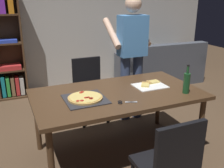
{
  "coord_description": "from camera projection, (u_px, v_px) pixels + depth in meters",
  "views": [
    {
      "loc": [
        -1.09,
        -2.37,
        1.75
      ],
      "look_at": [
        0.0,
        0.15,
        0.8
      ],
      "focal_mm": 41.23,
      "sensor_mm": 36.0,
      "label": 1
    }
  ],
  "objects": [
    {
      "name": "back_wall",
      "position": [
        60.0,
        15.0,
        4.83
      ],
      "size": [
        6.4,
        0.1,
        2.8
      ],
      "primitive_type": "cube",
      "color": "silver",
      "rests_on": "ground_plane"
    },
    {
      "name": "dining_table",
      "position": [
        117.0,
        98.0,
        2.81
      ],
      "size": [
        1.81,
        1.01,
        0.75
      ],
      "color": "#4C331E",
      "rests_on": "ground_plane"
    },
    {
      "name": "wine_bottle",
      "position": [
        187.0,
        82.0,
        2.74
      ],
      "size": [
        0.07,
        0.07,
        0.32
      ],
      "color": "#194723",
      "rests_on": "dining_table"
    },
    {
      "name": "pizza_slices_on_towel",
      "position": [
        150.0,
        85.0,
        3.0
      ],
      "size": [
        0.36,
        0.28,
        0.03
      ],
      "color": "white",
      "rests_on": "dining_table"
    },
    {
      "name": "person_serving_pizza",
      "position": [
        132.0,
        52.0,
        3.59
      ],
      "size": [
        0.55,
        0.54,
        1.75
      ],
      "color": "#38476B",
      "rests_on": "ground_plane"
    },
    {
      "name": "pepperoni_pizza_on_tray",
      "position": [
        85.0,
        98.0,
        2.6
      ],
      "size": [
        0.41,
        0.41,
        0.04
      ],
      "color": "#2D2D33",
      "rests_on": "dining_table"
    },
    {
      "name": "couch",
      "position": [
        160.0,
        68.0,
        5.37
      ],
      "size": [
        1.73,
        0.91,
        0.85
      ],
      "color": "#4C515B",
      "rests_on": "ground_plane"
    },
    {
      "name": "ground_plane",
      "position": [
        117.0,
        152.0,
        3.04
      ],
      "size": [
        12.0,
        12.0,
        0.0
      ],
      "primitive_type": "plane",
      "color": "brown"
    },
    {
      "name": "chair_far_side",
      "position": [
        89.0,
        85.0,
        3.73
      ],
      "size": [
        0.42,
        0.42,
        0.9
      ],
      "color": "black",
      "rests_on": "ground_plane"
    },
    {
      "name": "kitchen_scissors",
      "position": [
        124.0,
        102.0,
        2.53
      ],
      "size": [
        0.2,
        0.12,
        0.01
      ],
      "color": "silver",
      "rests_on": "dining_table"
    },
    {
      "name": "chair_near_camera",
      "position": [
        170.0,
        163.0,
        2.01
      ],
      "size": [
        0.42,
        0.42,
        0.9
      ],
      "color": "black",
      "rests_on": "ground_plane"
    }
  ]
}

